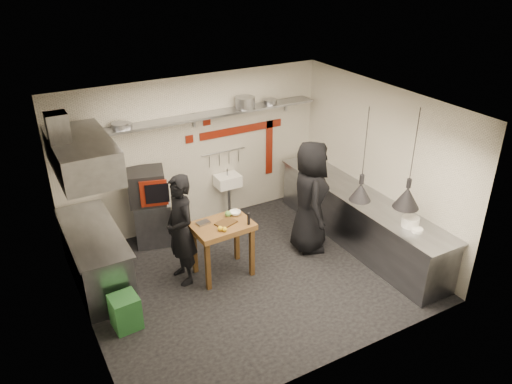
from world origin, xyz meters
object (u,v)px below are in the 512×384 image
prep_table (223,249)px  chef_right (310,197)px  oven_stand (153,222)px  chef_left (181,230)px  green_bin (125,312)px  combi_oven (146,186)px

prep_table → chef_right: size_ratio=0.47×
prep_table → oven_stand: bearing=111.2°
oven_stand → prep_table: bearing=-50.6°
chef_right → chef_left: bearing=108.4°
oven_stand → chef_left: 1.39m
oven_stand → green_bin: (-1.08, -1.94, -0.15)m
oven_stand → chef_right: size_ratio=0.41×
oven_stand → prep_table: (0.65, -1.47, 0.06)m
chef_right → combi_oven: bearing=80.0°
chef_left → chef_right: bearing=81.2°
prep_table → chef_left: chef_left is taller
combi_oven → chef_right: (2.32, -1.52, -0.11)m
combi_oven → chef_left: (0.08, -1.33, -0.19)m
oven_stand → chef_right: bearing=-17.6°
green_bin → chef_left: size_ratio=0.28×
combi_oven → chef_right: 2.78m
chef_left → chef_right: size_ratio=0.91×
prep_table → combi_oven: bearing=112.3°
oven_stand → prep_table: prep_table is taller
green_bin → chef_left: (1.11, 0.64, 0.65)m
prep_table → chef_right: (1.63, -0.02, 0.52)m
green_bin → chef_left: 1.44m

